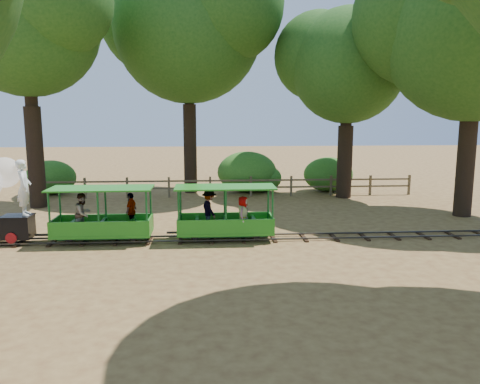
{
  "coord_description": "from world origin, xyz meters",
  "views": [
    {
      "loc": [
        -1.11,
        -14.61,
        3.99
      ],
      "look_at": [
        -0.06,
        0.5,
        1.48
      ],
      "focal_mm": 35.0,
      "sensor_mm": 36.0,
      "label": 1
    }
  ],
  "objects": [
    {
      "name": "shrub_mid_w",
      "position": [
        0.91,
        9.3,
        1.06
      ],
      "size": [
        3.06,
        2.35,
        2.12
      ],
      "primitive_type": "ellipsoid",
      "color": "#2D6B1E",
      "rests_on": "ground"
    },
    {
      "name": "oak_ne",
      "position": [
        5.47,
        7.57,
        6.5
      ],
      "size": [
        6.71,
        5.9,
        8.92
      ],
      "color": "#2D2116",
      "rests_on": "ground"
    },
    {
      "name": "track",
      "position": [
        0.0,
        0.0,
        0.07
      ],
      "size": [
        22.0,
        1.0,
        0.1
      ],
      "color": "#3F3D3A",
      "rests_on": "ground"
    },
    {
      "name": "ground",
      "position": [
        0.0,
        0.0,
        0.0
      ],
      "size": [
        90.0,
        90.0,
        0.0
      ],
      "primitive_type": "plane",
      "color": "#A28146",
      "rests_on": "ground"
    },
    {
      "name": "shrub_west",
      "position": [
        -9.0,
        9.3,
        0.86
      ],
      "size": [
        2.5,
        1.92,
        1.73
      ],
      "primitive_type": "ellipsoid",
      "color": "#2D6B1E",
      "rests_on": "ground"
    },
    {
      "name": "oak_e",
      "position": [
        8.97,
        3.09,
        7.49
      ],
      "size": [
        8.61,
        7.57,
        10.58
      ],
      "color": "#2D2116",
      "rests_on": "ground"
    },
    {
      "name": "shrub_mid_e",
      "position": [
        1.67,
        9.3,
        0.73
      ],
      "size": [
        2.1,
        1.62,
        1.46
      ],
      "primitive_type": "ellipsoid",
      "color": "#2D6B1E",
      "rests_on": "ground"
    },
    {
      "name": "oak_nc",
      "position": [
        -2.04,
        9.6,
        8.55
      ],
      "size": [
        9.15,
        8.06,
        11.84
      ],
      "color": "#2D2116",
      "rests_on": "ground"
    },
    {
      "name": "fence",
      "position": [
        0.0,
        8.0,
        0.58
      ],
      "size": [
        18.1,
        0.1,
        1.0
      ],
      "color": "brown",
      "rests_on": "ground"
    },
    {
      "name": "oak_nw",
      "position": [
        -8.53,
        6.08,
        8.0
      ],
      "size": [
        7.51,
        6.61,
        10.71
      ],
      "color": "#2D2116",
      "rests_on": "ground"
    },
    {
      "name": "carriage_front",
      "position": [
        -4.43,
        -0.02,
        0.77
      ],
      "size": [
        3.17,
        1.32,
        1.65
      ],
      "color": "#24821C",
      "rests_on": "track"
    },
    {
      "name": "carriage_rear",
      "position": [
        -0.64,
        0.03,
        0.78
      ],
      "size": [
        3.17,
        1.34,
        1.65
      ],
      "color": "#24821C",
      "rests_on": "track"
    },
    {
      "name": "shrub_east",
      "position": [
        5.19,
        9.3,
        0.9
      ],
      "size": [
        2.59,
        1.99,
        1.79
      ],
      "primitive_type": "ellipsoid",
      "color": "#2D6B1E",
      "rests_on": "ground"
    }
  ]
}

